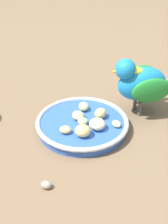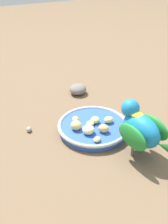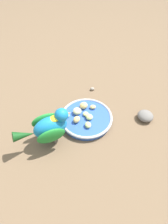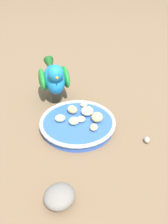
{
  "view_description": "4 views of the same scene",
  "coord_description": "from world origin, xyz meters",
  "px_view_note": "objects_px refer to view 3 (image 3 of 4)",
  "views": [
    {
      "loc": [
        0.01,
        0.59,
        0.44
      ],
      "look_at": [
        -0.01,
        -0.01,
        0.05
      ],
      "focal_mm": 48.47,
      "sensor_mm": 36.0,
      "label": 1
    },
    {
      "loc": [
        -0.67,
        0.3,
        0.53
      ],
      "look_at": [
        0.01,
        0.01,
        0.06
      ],
      "focal_mm": 45.43,
      "sensor_mm": 36.0,
      "label": 2
    },
    {
      "loc": [
        -0.14,
        -0.52,
        0.63
      ],
      "look_at": [
        -0.02,
        0.0,
        0.04
      ],
      "focal_mm": 30.3,
      "sensor_mm": 36.0,
      "label": 3
    },
    {
      "loc": [
        0.55,
        -0.03,
        0.46
      ],
      "look_at": [
        -0.02,
        0.01,
        0.05
      ],
      "focal_mm": 38.83,
      "sensor_mm": 36.0,
      "label": 4
    }
  ],
  "objects_px": {
    "apple_piece_5": "(88,125)",
    "apple_piece_7": "(67,115)",
    "rock_large": "(145,116)",
    "apple_piece_3": "(77,111)",
    "apple_piece_1": "(86,114)",
    "pebble_0": "(92,89)",
    "apple_piece_4": "(84,105)",
    "feeding_bowl": "(86,118)",
    "apple_piece_2": "(77,119)",
    "apple_piece_6": "(93,107)",
    "apple_piece_0": "(90,117)",
    "parrot": "(49,127)"
  },
  "relations": [
    {
      "from": "apple_piece_3",
      "to": "apple_piece_6",
      "type": "bearing_deg",
      "value": 10.03
    },
    {
      "from": "apple_piece_5",
      "to": "rock_large",
      "type": "xyz_separation_m",
      "value": [
        0.26,
        0.0,
        -0.01
      ]
    },
    {
      "from": "pebble_0",
      "to": "apple_piece_7",
      "type": "bearing_deg",
      "value": -133.25
    },
    {
      "from": "apple_piece_4",
      "to": "apple_piece_1",
      "type": "bearing_deg",
      "value": -91.84
    },
    {
      "from": "apple_piece_4",
      "to": "apple_piece_6",
      "type": "xyz_separation_m",
      "value": [
        0.04,
        -0.01,
        -0.01
      ]
    },
    {
      "from": "apple_piece_2",
      "to": "apple_piece_5",
      "type": "distance_m",
      "value": 0.05
    },
    {
      "from": "pebble_0",
      "to": "apple_piece_5",
      "type": "bearing_deg",
      "value": -108.81
    },
    {
      "from": "feeding_bowl",
      "to": "apple_piece_0",
      "type": "xyz_separation_m",
      "value": [
        0.01,
        -0.01,
        0.02
      ]
    },
    {
      "from": "apple_piece_2",
      "to": "rock_large",
      "type": "relative_size",
      "value": 0.49
    },
    {
      "from": "feeding_bowl",
      "to": "rock_large",
      "type": "distance_m",
      "value": 0.26
    },
    {
      "from": "apple_piece_3",
      "to": "apple_piece_6",
      "type": "distance_m",
      "value": 0.07
    },
    {
      "from": "apple_piece_4",
      "to": "apple_piece_7",
      "type": "distance_m",
      "value": 0.09
    },
    {
      "from": "feeding_bowl",
      "to": "pebble_0",
      "type": "distance_m",
      "value": 0.2
    },
    {
      "from": "apple_piece_7",
      "to": "rock_large",
      "type": "height_order",
      "value": "rock_large"
    },
    {
      "from": "apple_piece_1",
      "to": "pebble_0",
      "type": "relative_size",
      "value": 1.2
    },
    {
      "from": "apple_piece_4",
      "to": "apple_piece_5",
      "type": "relative_size",
      "value": 1.16
    },
    {
      "from": "apple_piece_7",
      "to": "apple_piece_2",
      "type": "bearing_deg",
      "value": -47.83
    },
    {
      "from": "feeding_bowl",
      "to": "apple_piece_5",
      "type": "distance_m",
      "value": 0.05
    },
    {
      "from": "apple_piece_6",
      "to": "rock_large",
      "type": "relative_size",
      "value": 0.39
    },
    {
      "from": "pebble_0",
      "to": "apple_piece_1",
      "type": "bearing_deg",
      "value": -113.2
    },
    {
      "from": "feeding_bowl",
      "to": "apple_piece_4",
      "type": "relative_size",
      "value": 6.3
    },
    {
      "from": "apple_piece_3",
      "to": "apple_piece_7",
      "type": "height_order",
      "value": "apple_piece_3"
    },
    {
      "from": "apple_piece_4",
      "to": "apple_piece_5",
      "type": "xyz_separation_m",
      "value": [
        -0.01,
        -0.11,
        -0.0
      ]
    },
    {
      "from": "apple_piece_7",
      "to": "rock_large",
      "type": "relative_size",
      "value": 0.36
    },
    {
      "from": "apple_piece_6",
      "to": "parrot",
      "type": "bearing_deg",
      "value": -149.75
    },
    {
      "from": "apple_piece_1",
      "to": "apple_piece_3",
      "type": "height_order",
      "value": "apple_piece_3"
    },
    {
      "from": "feeding_bowl",
      "to": "pebble_0",
      "type": "xyz_separation_m",
      "value": [
        0.08,
        0.19,
        -0.01
      ]
    },
    {
      "from": "apple_piece_7",
      "to": "pebble_0",
      "type": "relative_size",
      "value": 1.18
    },
    {
      "from": "feeding_bowl",
      "to": "apple_piece_5",
      "type": "bearing_deg",
      "value": -96.1
    },
    {
      "from": "apple_piece_0",
      "to": "apple_piece_5",
      "type": "distance_m",
      "value": 0.04
    },
    {
      "from": "rock_large",
      "to": "pebble_0",
      "type": "xyz_separation_m",
      "value": [
        -0.17,
        0.24,
        -0.01
      ]
    },
    {
      "from": "feeding_bowl",
      "to": "apple_piece_1",
      "type": "relative_size",
      "value": 9.09
    },
    {
      "from": "apple_piece_5",
      "to": "feeding_bowl",
      "type": "bearing_deg",
      "value": 83.9
    },
    {
      "from": "apple_piece_4",
      "to": "apple_piece_5",
      "type": "distance_m",
      "value": 0.11
    },
    {
      "from": "apple_piece_1",
      "to": "apple_piece_3",
      "type": "distance_m",
      "value": 0.04
    },
    {
      "from": "apple_piece_0",
      "to": "apple_piece_5",
      "type": "height_order",
      "value": "same"
    },
    {
      "from": "feeding_bowl",
      "to": "apple_piece_4",
      "type": "height_order",
      "value": "apple_piece_4"
    },
    {
      "from": "parrot",
      "to": "apple_piece_3",
      "type": "bearing_deg",
      "value": 28.41
    },
    {
      "from": "apple_piece_3",
      "to": "parrot",
      "type": "bearing_deg",
      "value": -140.48
    },
    {
      "from": "apple_piece_3",
      "to": "apple_piece_6",
      "type": "height_order",
      "value": "apple_piece_3"
    },
    {
      "from": "apple_piece_2",
      "to": "parrot",
      "type": "relative_size",
      "value": 0.15
    },
    {
      "from": "apple_piece_2",
      "to": "pebble_0",
      "type": "distance_m",
      "value": 0.24
    },
    {
      "from": "apple_piece_4",
      "to": "feeding_bowl",
      "type": "bearing_deg",
      "value": -91.09
    },
    {
      "from": "apple_piece_3",
      "to": "apple_piece_7",
      "type": "relative_size",
      "value": 1.55
    },
    {
      "from": "apple_piece_0",
      "to": "rock_large",
      "type": "distance_m",
      "value": 0.24
    },
    {
      "from": "apple_piece_0",
      "to": "parrot",
      "type": "distance_m",
      "value": 0.19
    },
    {
      "from": "apple_piece_5",
      "to": "apple_piece_7",
      "type": "distance_m",
      "value": 0.1
    },
    {
      "from": "apple_piece_1",
      "to": "pebble_0",
      "type": "bearing_deg",
      "value": 66.8
    },
    {
      "from": "rock_large",
      "to": "apple_piece_3",
      "type": "bearing_deg",
      "value": 164.46
    },
    {
      "from": "apple_piece_3",
      "to": "feeding_bowl",
      "type": "bearing_deg",
      "value": -42.93
    }
  ]
}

